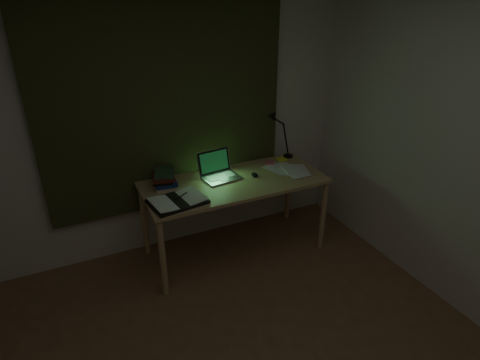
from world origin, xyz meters
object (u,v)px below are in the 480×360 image
Objects in this scene: laptop at (221,167)px; desk_lamp at (289,133)px; desk at (235,217)px; loose_papers at (286,169)px; book_stack at (164,179)px; open_textbook at (177,201)px.

desk_lamp is (0.83, 0.20, 0.14)m from laptop.
desk is at bearing -54.79° from laptop.
loose_papers is at bearing -122.72° from desk_lamp.
desk_lamp is (0.20, 0.29, 0.25)m from loose_papers.
book_stack is (-0.52, 0.07, -0.04)m from laptop.
loose_papers is at bearing -15.66° from laptop.
book_stack is 0.67× the size of loose_papers.
laptop is 0.65m from loose_papers.
laptop is 0.84× the size of open_textbook.
loose_papers reaches higher than desk.
book_stack is (-0.60, 0.17, 0.45)m from desk.
desk_lamp reaches higher than desk.
loose_papers is at bearing -8.06° from book_stack.
open_textbook reaches higher than desk.
desk is 1.03m from desk_lamp.
book_stack is at bearing 171.94° from loose_papers.
laptop is 0.58m from open_textbook.
loose_papers is at bearing 0.33° from desk.
book_stack is at bearing 164.63° from desk.
desk is 4.48× the size of laptop.
laptop reaches higher than desk.
laptop is 0.52m from book_stack.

